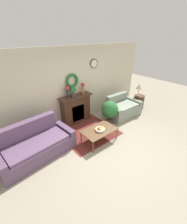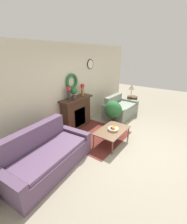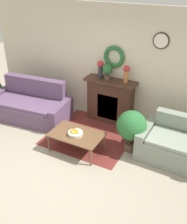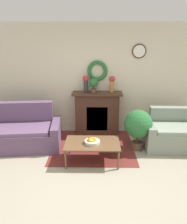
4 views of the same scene
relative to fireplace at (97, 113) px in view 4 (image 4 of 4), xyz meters
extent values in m
plane|color=#9E937F|center=(0.00, -2.16, -0.54)|extent=(16.00, 16.00, 0.00)
cube|color=maroon|center=(-0.09, -0.80, -0.54)|extent=(1.80, 1.76, 0.01)
cube|color=beige|center=(0.00, 0.21, 0.81)|extent=(6.80, 0.06, 2.70)
cylinder|color=#382319|center=(1.00, 0.16, 1.50)|extent=(0.34, 0.02, 0.34)
cylinder|color=white|center=(1.00, 0.15, 1.50)|extent=(0.29, 0.01, 0.29)
torus|color=#286633|center=(0.00, 0.13, 1.03)|extent=(0.49, 0.09, 0.49)
cube|color=#42281C|center=(0.00, 0.01, -0.03)|extent=(1.08, 0.34, 1.02)
cube|color=black|center=(0.00, -0.15, -0.11)|extent=(0.52, 0.02, 0.61)
cube|color=orange|center=(0.00, -0.16, -0.19)|extent=(0.42, 0.01, 0.34)
cube|color=#42281C|center=(0.00, -0.03, 0.50)|extent=(1.22, 0.41, 0.05)
cube|color=#604766|center=(-1.82, -0.93, -0.34)|extent=(1.73, 0.91, 0.41)
cube|color=#604766|center=(-1.87, -0.46, -0.07)|extent=(1.68, 0.38, 0.94)
cube|color=#604766|center=(-0.92, -0.74, -0.27)|extent=(0.27, 0.96, 0.55)
cube|color=#6A4E70|center=(-1.82, -0.93, -0.09)|extent=(1.66, 0.84, 0.08)
cube|color=gray|center=(1.76, -0.87, -0.32)|extent=(1.08, 0.73, 0.44)
cube|color=gray|center=(1.77, -0.42, -0.13)|extent=(1.07, 0.22, 0.82)
cube|color=gray|center=(1.14, -0.76, -0.25)|extent=(0.19, 0.91, 0.58)
cube|color=gray|center=(1.76, -0.87, -0.07)|extent=(1.04, 0.67, 0.08)
cube|color=brown|center=(-0.09, -1.43, -0.15)|extent=(1.06, 0.66, 0.03)
cylinder|color=brown|center=(-0.58, -1.72, -0.35)|extent=(0.04, 0.04, 0.38)
cylinder|color=brown|center=(0.40, -1.72, -0.35)|extent=(0.04, 0.04, 0.38)
cylinder|color=brown|center=(-0.58, -1.14, -0.35)|extent=(0.04, 0.04, 0.38)
cylinder|color=brown|center=(0.40, -1.14, -0.35)|extent=(0.04, 0.04, 0.38)
cylinder|color=beige|center=(-0.09, -1.46, -0.11)|extent=(0.30, 0.30, 0.06)
sphere|color=#B2231E|center=(-0.14, -1.44, -0.06)|extent=(0.08, 0.08, 0.08)
sphere|color=orange|center=(-0.06, -1.47, -0.06)|extent=(0.08, 0.08, 0.08)
sphere|color=orange|center=(-0.14, -1.49, -0.06)|extent=(0.08, 0.08, 0.08)
sphere|color=orange|center=(-0.12, -1.46, -0.06)|extent=(0.08, 0.08, 0.08)
ellipsoid|color=yellow|center=(-0.08, -1.50, -0.06)|extent=(0.16, 0.13, 0.04)
cylinder|color=#2D2D33|center=(-0.28, 0.01, 0.67)|extent=(0.11, 0.11, 0.28)
sphere|color=#B72D33|center=(-0.28, 0.01, 0.86)|extent=(0.15, 0.15, 0.15)
cylinder|color=#AD6B38|center=(0.36, 0.01, 0.66)|extent=(0.10, 0.10, 0.27)
sphere|color=#B72D33|center=(0.36, 0.01, 0.85)|extent=(0.15, 0.15, 0.15)
cylinder|color=brown|center=(-0.09, -0.01, 0.58)|extent=(0.14, 0.14, 0.09)
cylinder|color=#4C3823|center=(-0.09, -0.01, 0.65)|extent=(0.02, 0.02, 0.06)
sphere|color=#286633|center=(-0.09, -0.01, 0.78)|extent=(0.22, 0.22, 0.22)
cylinder|color=brown|center=(0.88, -0.91, -0.46)|extent=(0.25, 0.25, 0.17)
cylinder|color=#4C3823|center=(0.88, -0.91, -0.29)|extent=(0.04, 0.04, 0.17)
sphere|color=#286633|center=(0.88, -0.91, 0.05)|extent=(0.60, 0.60, 0.60)
camera|label=1|loc=(-2.64, -4.27, 2.48)|focal=24.00mm
camera|label=2|loc=(-3.41, -3.21, 1.88)|focal=24.00mm
camera|label=3|loc=(2.25, -5.15, 2.79)|focal=42.00mm
camera|label=4|loc=(0.00, -5.26, 1.73)|focal=35.00mm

